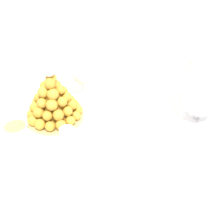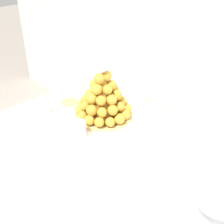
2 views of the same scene
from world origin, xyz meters
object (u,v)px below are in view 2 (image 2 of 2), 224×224
at_px(dessert_cup_left, 44,106).
at_px(dessert_cup_mid_left, 78,130).
at_px(croquembouche, 103,98).
at_px(wine_glass, 152,92).
at_px(serving_tray, 102,125).
at_px(dessert_cup_centre, 123,163).
at_px(creme_brulee_ramekin, 70,104).

relative_size(dessert_cup_left, dessert_cup_mid_left, 1.05).
height_order(croquembouche, wine_glass, croquembouche).
relative_size(croquembouche, dessert_cup_mid_left, 3.81).
height_order(serving_tray, dessert_cup_centre, dessert_cup_centre).
relative_size(serving_tray, wine_glass, 3.89).
bearing_deg(croquembouche, wine_glass, 47.15).
bearing_deg(croquembouche, serving_tray, -47.15).
xyz_separation_m(serving_tray, creme_brulee_ramekin, (-0.19, -0.01, 0.01)).
distance_m(croquembouche, wine_glass, 0.19).
bearing_deg(creme_brulee_ramekin, serving_tray, 2.69).
xyz_separation_m(serving_tray, dessert_cup_centre, (0.23, -0.12, 0.03)).
bearing_deg(dessert_cup_centre, wine_glass, 115.32).
relative_size(croquembouche, dessert_cup_left, 3.63).
bearing_deg(serving_tray, croquembouche, 132.85).
height_order(croquembouche, dessert_cup_mid_left, croquembouche).
bearing_deg(dessert_cup_mid_left, creme_brulee_ramekin, 151.76).
relative_size(serving_tray, dessert_cup_centre, 10.55).
distance_m(dessert_cup_mid_left, wine_glass, 0.31).
bearing_deg(dessert_cup_mid_left, dessert_cup_centre, -1.49).
relative_size(dessert_cup_left, wine_glass, 0.39).
distance_m(creme_brulee_ramekin, wine_glass, 0.35).
relative_size(croquembouche, wine_glass, 1.40).
bearing_deg(dessert_cup_left, serving_tray, 24.74).
height_order(dessert_cup_left, creme_brulee_ramekin, dessert_cup_left).
distance_m(dessert_cup_left, wine_glass, 0.43).
bearing_deg(croquembouche, creme_brulee_ramekin, -160.80).
relative_size(serving_tray, dessert_cup_mid_left, 10.58).
distance_m(serving_tray, dessert_cup_centre, 0.26).
height_order(dessert_cup_centre, creme_brulee_ramekin, dessert_cup_centre).
bearing_deg(serving_tray, wine_glass, 64.26).
bearing_deg(wine_glass, dessert_cup_mid_left, -106.62).
bearing_deg(creme_brulee_ramekin, dessert_cup_left, -113.90).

